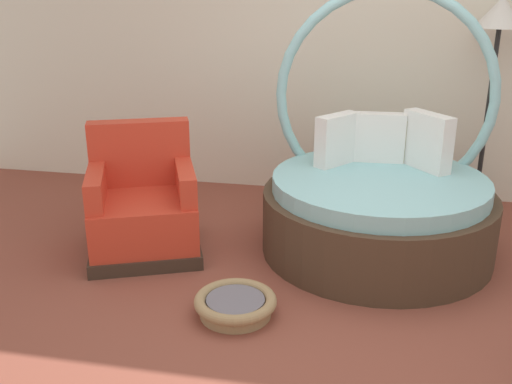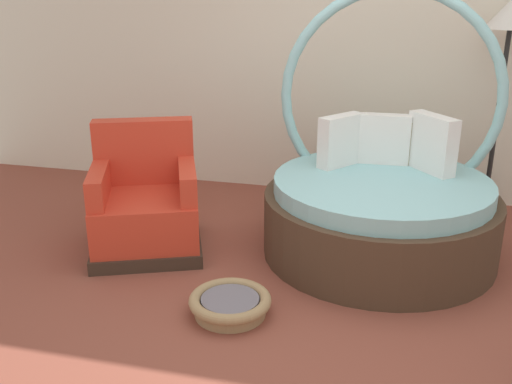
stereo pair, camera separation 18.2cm
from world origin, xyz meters
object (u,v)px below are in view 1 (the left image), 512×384
Objects in this scene: red_armchair at (143,208)px; pet_basket at (235,304)px; round_daybed at (378,198)px; floor_lamp at (498,34)px.

pet_basket is (0.89, -0.79, -0.26)m from red_armchair.
round_daybed is 1.06× the size of floor_lamp.
floor_lamp is at bearing 50.91° from pet_basket.
round_daybed reaches higher than red_armchair.
red_armchair reaches higher than pet_basket.
red_armchair is 3.15m from floor_lamp.
pet_basket is at bearing -41.50° from red_armchair.
floor_lamp is at bearing 47.10° from round_daybed.
round_daybed is at bearing 12.24° from red_armchair.
red_armchair is 0.57× the size of floor_lamp.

